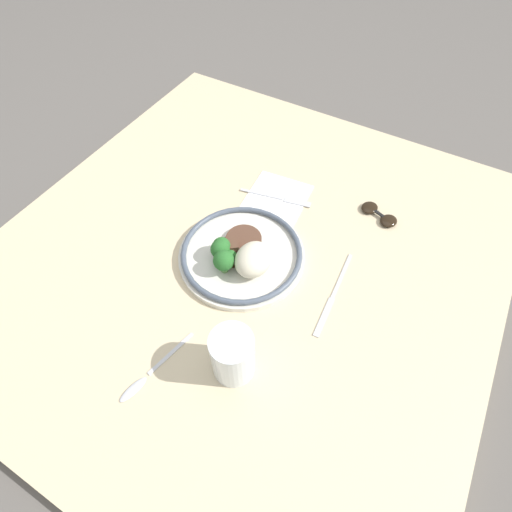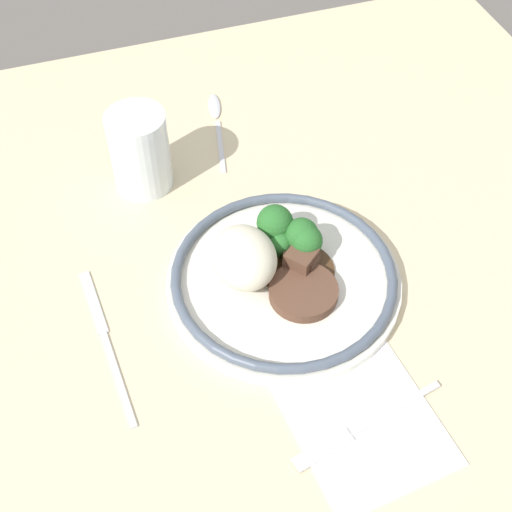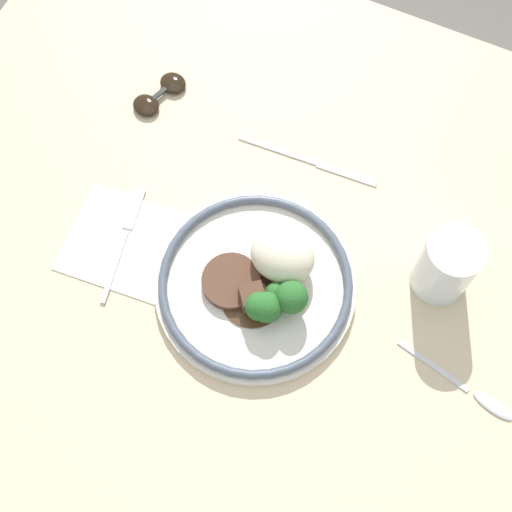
{
  "view_description": "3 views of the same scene",
  "coord_description": "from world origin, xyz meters",
  "px_view_note": "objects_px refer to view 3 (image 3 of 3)",
  "views": [
    {
      "loc": [
        0.46,
        0.28,
        0.74
      ],
      "look_at": [
        0.02,
        0.03,
        0.05
      ],
      "focal_mm": 28.0,
      "sensor_mm": 36.0,
      "label": 1
    },
    {
      "loc": [
        -0.45,
        0.19,
        0.7
      ],
      "look_at": [
        0.04,
        0.03,
        0.08
      ],
      "focal_mm": 50.0,
      "sensor_mm": 36.0,
      "label": 2
    },
    {
      "loc": [
        0.16,
        -0.3,
        0.95
      ],
      "look_at": [
        0.01,
        0.02,
        0.08
      ],
      "focal_mm": 50.0,
      "sensor_mm": 36.0,
      "label": 3
    }
  ],
  "objects_px": {
    "plate": "(261,280)",
    "knife": "(313,162)",
    "juice_glass": "(446,266)",
    "fork": "(126,232)",
    "spoon": "(478,395)",
    "sunglasses": "(160,94)"
  },
  "relations": [
    {
      "from": "juice_glass",
      "to": "plate",
      "type": "bearing_deg",
      "value": -153.02
    },
    {
      "from": "fork",
      "to": "plate",
      "type": "bearing_deg",
      "value": -99.13
    },
    {
      "from": "knife",
      "to": "sunglasses",
      "type": "bearing_deg",
      "value": 174.81
    },
    {
      "from": "knife",
      "to": "spoon",
      "type": "bearing_deg",
      "value": -38.14
    },
    {
      "from": "plate",
      "to": "sunglasses",
      "type": "bearing_deg",
      "value": 141.77
    },
    {
      "from": "plate",
      "to": "knife",
      "type": "xyz_separation_m",
      "value": [
        -0.01,
        0.21,
        -0.02
      ]
    },
    {
      "from": "plate",
      "to": "juice_glass",
      "type": "relative_size",
      "value": 2.47
    },
    {
      "from": "fork",
      "to": "sunglasses",
      "type": "distance_m",
      "value": 0.23
    },
    {
      "from": "plate",
      "to": "spoon",
      "type": "distance_m",
      "value": 0.32
    },
    {
      "from": "fork",
      "to": "spoon",
      "type": "relative_size",
      "value": 1.04
    },
    {
      "from": "juice_glass",
      "to": "sunglasses",
      "type": "relative_size",
      "value": 1.09
    },
    {
      "from": "knife",
      "to": "fork",
      "type": "bearing_deg",
      "value": -135.37
    },
    {
      "from": "spoon",
      "to": "plate",
      "type": "bearing_deg",
      "value": -170.84
    },
    {
      "from": "plate",
      "to": "spoon",
      "type": "bearing_deg",
      "value": -3.31
    },
    {
      "from": "spoon",
      "to": "sunglasses",
      "type": "height_order",
      "value": "sunglasses"
    },
    {
      "from": "plate",
      "to": "juice_glass",
      "type": "height_order",
      "value": "juice_glass"
    },
    {
      "from": "juice_glass",
      "to": "sunglasses",
      "type": "xyz_separation_m",
      "value": [
        -0.49,
        0.1,
        -0.04
      ]
    },
    {
      "from": "juice_glass",
      "to": "fork",
      "type": "bearing_deg",
      "value": -164.11
    },
    {
      "from": "juice_glass",
      "to": "fork",
      "type": "distance_m",
      "value": 0.44
    },
    {
      "from": "sunglasses",
      "to": "fork",
      "type": "bearing_deg",
      "value": -54.91
    },
    {
      "from": "spoon",
      "to": "knife",
      "type": "bearing_deg",
      "value": 158.09
    },
    {
      "from": "fork",
      "to": "spoon",
      "type": "xyz_separation_m",
      "value": [
        0.52,
        -0.01,
        -0.0
      ]
    }
  ]
}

